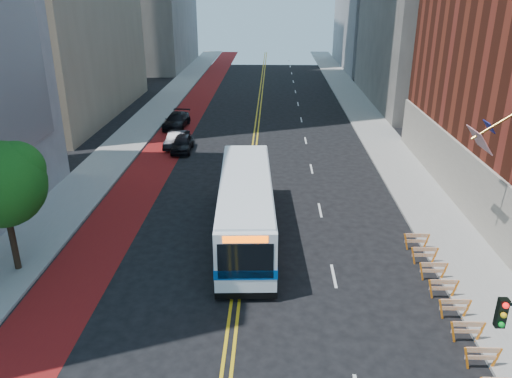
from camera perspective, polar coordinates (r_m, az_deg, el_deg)
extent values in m
plane|color=black|center=(20.77, -3.14, -18.44)|extent=(160.00, 160.00, 0.00)
cube|color=gray|center=(49.56, -14.18, 5.66)|extent=(4.00, 140.00, 0.15)
cube|color=gray|center=(48.78, 14.20, 5.40)|extent=(4.00, 140.00, 0.15)
cube|color=maroon|center=(48.65, -9.73, 5.63)|extent=(3.60, 140.00, 0.01)
cube|color=gold|center=(47.71, -0.32, 5.63)|extent=(0.14, 140.00, 0.01)
cube|color=gold|center=(47.70, 0.12, 5.62)|extent=(0.14, 140.00, 0.01)
cube|color=silver|center=(25.77, 8.87, -9.78)|extent=(0.14, 2.20, 0.01)
cube|color=silver|center=(32.80, 7.33, -2.41)|extent=(0.14, 2.20, 0.01)
cube|color=silver|center=(40.19, 6.36, 2.31)|extent=(0.14, 2.20, 0.01)
cube|color=silver|center=(47.78, 5.69, 5.55)|extent=(0.14, 2.20, 0.01)
cube|color=silver|center=(55.49, 5.20, 7.89)|extent=(0.14, 2.20, 0.01)
cube|color=silver|center=(63.27, 4.82, 9.66)|extent=(0.14, 2.20, 0.01)
cube|color=silver|center=(71.09, 4.53, 11.04)|extent=(0.14, 2.20, 0.01)
cube|color=silver|center=(78.96, 4.29, 12.15)|extent=(0.14, 2.20, 0.01)
cube|color=silver|center=(86.84, 4.09, 13.05)|extent=(0.14, 2.20, 0.01)
cube|color=silver|center=(94.75, 3.93, 13.80)|extent=(0.14, 2.20, 0.01)
cube|color=silver|center=(102.67, 3.79, 14.44)|extent=(0.14, 2.20, 0.01)
cube|color=#9E9384|center=(32.49, 24.28, -0.70)|extent=(0.50, 36.00, 4.00)
cube|color=black|center=(33.71, 23.61, -1.45)|extent=(0.35, 2.80, 2.20)
cube|color=black|center=(39.84, 20.17, 2.54)|extent=(0.35, 2.80, 2.20)
cylinder|color=#A57F33|center=(26.85, 26.48, 7.09)|extent=(2.85, 0.12, 2.05)
cube|color=#B21419|center=(26.69, 24.16, 5.16)|extent=(0.75, 1.90, 1.05)
cube|color=navy|center=(27.17, 25.08, 6.49)|extent=(0.39, 0.85, 0.52)
cube|color=orange|center=(21.38, 22.93, -17.38)|extent=(0.32, 0.06, 0.99)
cube|color=orange|center=(21.79, 25.75, -17.09)|extent=(0.32, 0.06, 0.99)
cube|color=orange|center=(21.34, 24.53, -16.40)|extent=(1.25, 0.05, 0.22)
cube|color=orange|center=(21.55, 24.38, -17.13)|extent=(1.25, 0.05, 0.18)
cube|color=orange|center=(22.52, 21.58, -14.95)|extent=(0.32, 0.06, 0.99)
cube|color=orange|center=(22.91, 24.26, -14.72)|extent=(0.32, 0.06, 0.99)
cube|color=orange|center=(22.48, 23.08, -14.01)|extent=(1.25, 0.05, 0.22)
cube|color=orange|center=(22.68, 22.95, -14.74)|extent=(1.25, 0.05, 0.18)
cube|color=orange|center=(23.70, 20.39, -12.74)|extent=(0.32, 0.06, 0.99)
cube|color=orange|center=(24.07, 22.93, -12.58)|extent=(0.32, 0.06, 0.99)
cube|color=orange|center=(23.66, 21.81, -11.86)|extent=(1.25, 0.05, 0.22)
cube|color=orange|center=(23.85, 21.69, -12.56)|extent=(1.25, 0.05, 0.18)
cube|color=orange|center=(24.92, 19.33, -10.74)|extent=(0.32, 0.06, 0.99)
cube|color=orange|center=(25.27, 21.75, -10.63)|extent=(0.32, 0.06, 0.99)
cube|color=orange|center=(24.89, 20.67, -9.91)|extent=(1.25, 0.05, 0.22)
cube|color=orange|center=(25.07, 20.56, -10.59)|extent=(1.25, 0.05, 0.18)
cube|color=orange|center=(26.18, 18.38, -8.93)|extent=(0.32, 0.06, 0.99)
cube|color=orange|center=(26.51, 20.69, -8.85)|extent=(0.32, 0.06, 0.99)
cube|color=orange|center=(26.14, 19.66, -8.14)|extent=(1.25, 0.05, 0.22)
cube|color=orange|center=(26.31, 19.56, -8.80)|extent=(1.25, 0.05, 0.18)
cube|color=orange|center=(27.46, 17.53, -7.29)|extent=(0.32, 0.06, 0.99)
cube|color=orange|center=(27.78, 19.74, -7.23)|extent=(0.32, 0.06, 0.99)
cube|color=orange|center=(27.43, 18.74, -6.53)|extent=(1.25, 0.05, 0.22)
cube|color=orange|center=(27.59, 18.65, -7.17)|extent=(1.25, 0.05, 0.18)
cube|color=orange|center=(28.78, 16.77, -5.79)|extent=(0.32, 0.06, 0.99)
cube|color=orange|center=(29.08, 18.87, -5.76)|extent=(0.32, 0.06, 0.99)
cube|color=orange|center=(28.75, 17.92, -5.07)|extent=(1.25, 0.05, 0.22)
cube|color=orange|center=(28.90, 17.84, -5.69)|extent=(1.25, 0.05, 0.18)
cylinder|color=black|center=(27.86, -26.03, -5.27)|extent=(0.32, 0.32, 3.20)
sphere|color=#0E410F|center=(26.74, -27.09, 0.48)|extent=(4.20, 4.20, 4.20)
sphere|color=#0E410F|center=(26.59, -25.79, 1.98)|extent=(2.80, 2.80, 2.80)
cube|color=black|center=(16.45, 26.25, -12.58)|extent=(0.28, 0.22, 0.95)
sphere|color=red|center=(16.16, 26.65, -11.82)|extent=(0.18, 0.18, 0.18)
sphere|color=yellow|center=(16.33, 26.45, -12.79)|extent=(0.18, 0.18, 0.18)
sphere|color=#0CA526|center=(16.51, 26.25, -13.74)|extent=(0.18, 0.18, 0.18)
cube|color=white|center=(28.33, -1.16, -1.98)|extent=(3.50, 13.29, 3.13)
cube|color=#054396|center=(28.53, -1.16, -2.83)|extent=(3.55, 13.33, 0.49)
cube|color=black|center=(28.94, -1.17, -0.33)|extent=(3.36, 9.35, 1.04)
cube|color=black|center=(22.39, -1.21, -8.23)|extent=(2.51, 0.23, 1.75)
cube|color=black|center=(34.27, -1.15, 3.19)|extent=(2.28, 0.22, 1.10)
cube|color=#FF5905|center=(21.84, -1.23, -5.76)|extent=(2.00, 0.19, 0.33)
cube|color=white|center=(27.72, -1.19, 1.08)|extent=(3.33, 12.62, 0.13)
cube|color=black|center=(29.01, -1.14, -4.80)|extent=(3.54, 13.32, 0.33)
cylinder|color=black|center=(25.27, -4.13, -8.79)|extent=(0.38, 1.11, 1.10)
cylinder|color=black|center=(25.26, 1.81, -8.76)|extent=(0.38, 1.11, 1.10)
cylinder|color=black|center=(32.30, -3.43, -1.60)|extent=(0.38, 1.11, 1.10)
cylinder|color=black|center=(32.29, 1.17, -1.57)|extent=(0.38, 1.11, 1.10)
cylinder|color=black|center=(33.75, -3.32, -0.53)|extent=(0.38, 1.11, 1.10)
cylinder|color=black|center=(33.74, 1.07, -0.50)|extent=(0.38, 1.11, 1.10)
imported|color=black|center=(44.62, -8.45, 5.18)|extent=(1.84, 4.28, 1.44)
imported|color=black|center=(45.95, -9.06, 5.60)|extent=(1.82, 4.32, 1.39)
imported|color=black|center=(52.55, -9.07, 7.73)|extent=(2.46, 5.25, 1.48)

